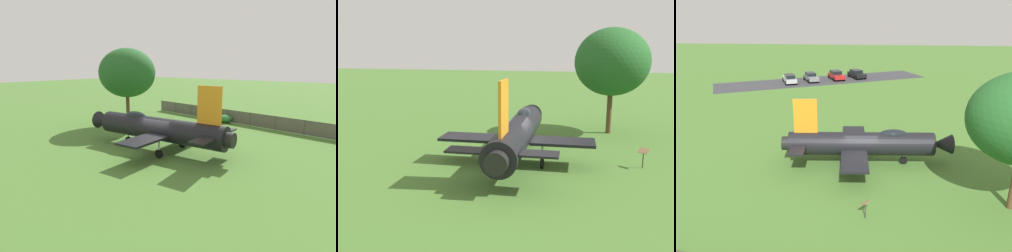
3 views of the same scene
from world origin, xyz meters
TOP-DOWN VIEW (x-y plane):
  - ground_plane at (0.00, 0.00)m, footprint 200.00×200.00m
  - parking_strip at (7.83, -32.83)m, footprint 36.35×23.36m
  - display_jet at (-0.38, -0.03)m, footprint 13.16×9.14m
  - info_plaque at (-0.54, 7.20)m, footprint 0.66×0.72m
  - parked_car_black at (2.25, -35.68)m, footprint 3.76×4.71m
  - parked_car_red at (5.82, -33.93)m, footprint 3.57×4.81m
  - parked_car_gray at (9.98, -31.87)m, footprint 3.44×4.63m
  - parked_car_silver at (13.28, -30.03)m, footprint 3.47×5.04m

SIDE VIEW (x-z plane):
  - ground_plane at x=0.00m, z-range 0.00..0.00m
  - parking_strip at x=7.83m, z-range 0.00..0.00m
  - parked_car_black at x=2.25m, z-range 0.03..1.49m
  - parked_car_gray at x=9.98m, z-range 0.03..1.50m
  - parked_car_silver at x=13.28m, z-range 0.02..1.51m
  - parked_car_red at x=5.82m, z-range 0.02..1.56m
  - info_plaque at x=-0.54m, z-range 0.28..1.43m
  - display_jet at x=-0.38m, z-range -0.88..4.35m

